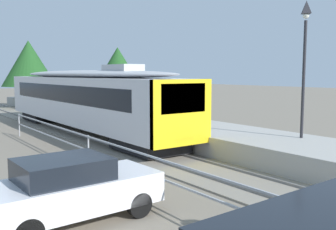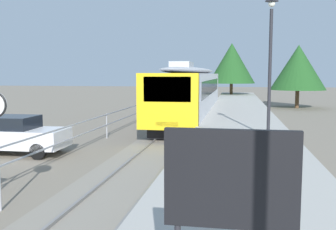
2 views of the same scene
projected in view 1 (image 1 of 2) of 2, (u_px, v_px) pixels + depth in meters
The scene contains 9 objects.
ground_plane at pixel (85, 163), 14.66m from camera, with size 160.00×160.00×0.00m, color slate.
track_rails at pixel (149, 153), 16.43m from camera, with size 3.20×60.00×0.14m.
commuter_train at pixel (84, 97), 21.63m from camera, with size 2.82×18.52×3.74m.
station_platform at pixel (205, 136), 18.30m from camera, with size 3.90×60.00×0.90m, color #A8A59E.
platform_lamp_mid_platform at pixel (305, 43), 14.69m from camera, with size 0.34×0.34×5.35m.
carpark_fence at pixel (314, 225), 6.39m from camera, with size 0.06×36.06×1.25m.
parked_hatchback_white at pixel (72, 188), 8.83m from camera, with size 4.04×1.85×1.53m.
tree_behind_carpark at pixel (118, 70), 36.07m from camera, with size 5.13×5.13×5.94m.
tree_behind_station_far at pixel (29, 63), 37.81m from camera, with size 5.33×5.33×6.74m.
Camera 1 is at (-8.94, 8.52, 3.46)m, focal length 40.43 mm.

